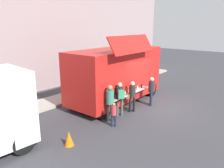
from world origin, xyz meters
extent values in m
plane|color=#38383D|center=(0.00, 0.00, 0.00)|extent=(60.00, 60.00, 0.00)
cube|color=#9E998E|center=(-4.63, 4.97, 0.07)|extent=(28.00, 1.60, 0.15)
cube|color=gray|center=(-3.63, 8.87, 4.59)|extent=(32.00, 2.40, 9.18)
cube|color=red|center=(-0.63, 2.37, 1.69)|extent=(6.11, 2.63, 2.79)
cube|color=red|center=(-1.18, 0.88, 3.46)|extent=(3.33, 0.68, 0.87)
cube|color=black|center=(-1.19, 1.19, 2.03)|extent=(3.15, 0.21, 1.26)
cube|color=#B7B7BC|center=(-1.18, 0.98, 0.91)|extent=(3.33, 0.47, 0.05)
cylinder|color=black|center=(-2.41, 0.91, 1.05)|extent=(0.08, 0.08, 0.23)
cylinder|color=yellow|center=(-1.97, 0.97, 1.03)|extent=(0.07, 0.07, 0.19)
cylinder|color=silver|center=(-1.57, 0.96, 1.03)|extent=(0.06, 0.06, 0.19)
cylinder|color=green|center=(-1.18, 0.96, 1.06)|extent=(0.06, 0.06, 0.24)
cylinder|color=green|center=(-0.77, 1.01, 1.03)|extent=(0.06, 0.06, 0.19)
cylinder|color=#CADCFC|center=(-0.39, 1.01, 1.04)|extent=(0.07, 0.07, 0.21)
cylinder|color=black|center=(0.00, 1.00, 1.06)|extent=(0.08, 0.08, 0.24)
cube|color=black|center=(2.33, 2.47, 2.20)|extent=(0.15, 2.06, 1.23)
cylinder|color=black|center=(1.65, 3.51, 0.45)|extent=(0.90, 0.28, 0.90)
cylinder|color=black|center=(1.72, 1.39, 0.45)|extent=(0.90, 0.28, 0.90)
cylinder|color=black|center=(-2.98, 3.35, 0.45)|extent=(0.90, 0.28, 0.90)
cylinder|color=black|center=(-2.91, 1.22, 0.45)|extent=(0.90, 0.28, 0.90)
cube|color=black|center=(-6.35, 2.26, 1.98)|extent=(0.19, 1.80, 1.03)
cylinder|color=black|center=(-6.84, 3.27, 0.42)|extent=(0.84, 0.26, 0.84)
cylinder|color=black|center=(-6.96, 1.32, 0.42)|extent=(0.84, 0.26, 0.84)
cone|color=orange|center=(-5.57, 0.53, 0.28)|extent=(0.36, 0.36, 0.55)
cylinder|color=#2D5C36|center=(3.27, 4.67, 0.50)|extent=(0.60, 0.60, 1.00)
cylinder|color=black|center=(-1.40, 0.76, 0.40)|extent=(0.13, 0.13, 0.80)
cylinder|color=black|center=(-1.22, 0.64, 0.40)|extent=(0.13, 0.13, 0.80)
cylinder|color=#252527|center=(-1.31, 0.70, 1.10)|extent=(0.33, 0.33, 0.61)
sphere|color=beige|center=(-1.31, 0.70, 1.52)|extent=(0.22, 0.22, 0.22)
cube|color=brown|center=(-1.53, 0.85, 0.85)|extent=(0.24, 0.22, 0.23)
cylinder|color=#4B4A42|center=(-2.22, 0.94, 0.42)|extent=(0.13, 0.13, 0.84)
cylinder|color=#4B4A42|center=(-2.04, 0.80, 0.42)|extent=(0.13, 0.13, 0.84)
cylinder|color=#22252B|center=(-2.13, 0.87, 1.16)|extent=(0.35, 0.35, 0.63)
sphere|color=#D7AF88|center=(-2.13, 0.87, 1.59)|extent=(0.24, 0.24, 0.24)
cube|color=#318C60|center=(-2.30, 0.66, 1.19)|extent=(0.34, 0.32, 0.41)
cylinder|color=black|center=(-2.99, 0.89, 0.43)|extent=(0.14, 0.14, 0.86)
cylinder|color=black|center=(-2.87, 0.70, 0.43)|extent=(0.14, 0.14, 0.86)
cylinder|color=#357C66|center=(-2.93, 0.79, 1.19)|extent=(0.36, 0.36, 0.65)
sphere|color=#9A6F53|center=(-2.93, 0.79, 1.63)|extent=(0.24, 0.24, 0.24)
cylinder|color=#1E2537|center=(0.07, 0.39, 0.40)|extent=(0.13, 0.13, 0.79)
cylinder|color=#1E2537|center=(0.25, 0.51, 0.40)|extent=(0.13, 0.13, 0.79)
cylinder|color=#222129|center=(0.16, 0.45, 1.10)|extent=(0.33, 0.33, 0.60)
sphere|color=tan|center=(0.16, 0.45, 1.51)|extent=(0.22, 0.22, 0.22)
cylinder|color=#1D2135|center=(-3.32, 0.35, 0.28)|extent=(0.09, 0.09, 0.55)
cylinder|color=#1D2135|center=(-3.22, 0.23, 0.28)|extent=(0.09, 0.09, 0.55)
cylinder|color=#B3353F|center=(-3.27, 0.29, 0.76)|extent=(0.23, 0.23, 0.42)
sphere|color=#A16D54|center=(-3.27, 0.29, 1.05)|extent=(0.16, 0.16, 0.16)
camera|label=1|loc=(-10.17, -5.53, 4.37)|focal=35.40mm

